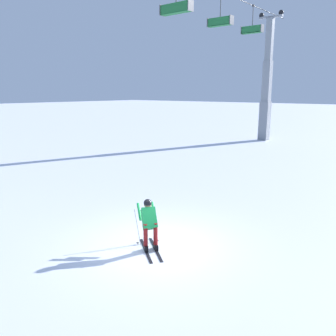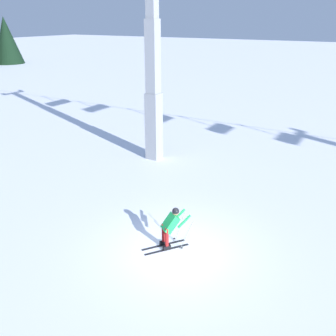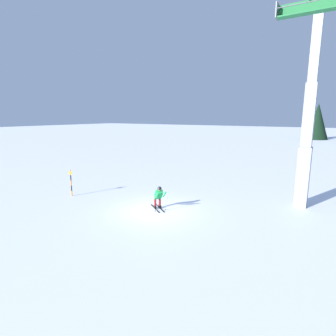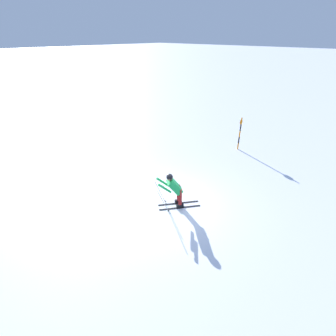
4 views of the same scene
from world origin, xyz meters
name	(u,v)px [view 2 (image 2 of 4)]	position (x,y,z in m)	size (l,w,h in m)	color
ground_plane	(177,250)	(0.00, 0.00, 0.00)	(260.00, 260.00, 0.00)	white
skier_carving_main	(171,225)	(-0.31, 0.07, 0.88)	(1.48, 1.73, 1.66)	black
lift_tower_near	(153,71)	(-5.63, 7.30, 4.94)	(0.74, 2.63, 11.84)	gray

